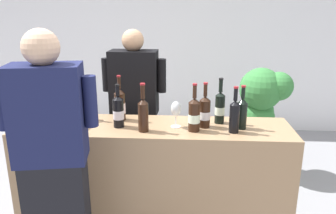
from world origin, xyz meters
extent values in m
cube|color=white|center=(0.00, 2.60, 1.40)|extent=(8.00, 0.10, 2.80)
cube|color=#9E7A56|center=(0.00, 0.00, 0.48)|extent=(2.07, 0.51, 0.95)
cylinder|color=black|center=(-0.06, -0.12, 1.06)|extent=(0.07, 0.07, 0.21)
cone|color=black|center=(-0.06, -0.12, 1.18)|extent=(0.07, 0.07, 0.04)
cylinder|color=black|center=(-0.06, -0.12, 1.24)|extent=(0.03, 0.03, 0.10)
cylinder|color=maroon|center=(-0.06, -0.12, 1.30)|extent=(0.04, 0.04, 0.01)
cylinder|color=black|center=(0.65, -0.01, 1.05)|extent=(0.08, 0.08, 0.19)
cone|color=black|center=(0.65, -0.01, 1.16)|extent=(0.08, 0.08, 0.04)
cylinder|color=black|center=(0.65, -0.01, 1.22)|extent=(0.03, 0.03, 0.08)
cylinder|color=maroon|center=(0.65, -0.01, 1.27)|extent=(0.03, 0.03, 0.01)
cylinder|color=black|center=(-0.57, 0.11, 1.05)|extent=(0.08, 0.08, 0.19)
cone|color=black|center=(-0.57, 0.11, 1.15)|extent=(0.08, 0.08, 0.03)
cylinder|color=black|center=(-0.57, 0.11, 1.22)|extent=(0.03, 0.03, 0.10)
cylinder|color=maroon|center=(-0.57, 0.11, 1.28)|extent=(0.03, 0.03, 0.01)
cylinder|color=#EEE5CE|center=(-0.57, 0.11, 1.04)|extent=(0.09, 0.09, 0.06)
cylinder|color=black|center=(0.50, 0.10, 1.06)|extent=(0.07, 0.07, 0.22)
cone|color=black|center=(0.50, 0.10, 1.18)|extent=(0.07, 0.07, 0.03)
cylinder|color=black|center=(0.50, 0.10, 1.25)|extent=(0.03, 0.03, 0.10)
cylinder|color=black|center=(0.50, 0.10, 1.30)|extent=(0.03, 0.03, 0.01)
cylinder|color=silver|center=(0.50, 0.10, 1.05)|extent=(0.08, 0.08, 0.06)
cylinder|color=black|center=(0.59, -0.10, 1.06)|extent=(0.07, 0.07, 0.20)
cone|color=black|center=(0.59, -0.10, 1.17)|extent=(0.07, 0.07, 0.03)
cylinder|color=black|center=(0.59, -0.10, 1.23)|extent=(0.03, 0.03, 0.09)
cylinder|color=maroon|center=(0.59, -0.10, 1.28)|extent=(0.03, 0.03, 0.01)
cylinder|color=black|center=(-0.25, -0.04, 1.06)|extent=(0.08, 0.08, 0.21)
cone|color=black|center=(-0.25, -0.04, 1.18)|extent=(0.08, 0.08, 0.03)
cylinder|color=black|center=(-0.25, -0.04, 1.23)|extent=(0.03, 0.03, 0.07)
cylinder|color=black|center=(-0.25, -0.04, 1.27)|extent=(0.03, 0.03, 0.01)
cylinder|color=silver|center=(-0.25, -0.04, 1.05)|extent=(0.08, 0.08, 0.07)
cylinder|color=black|center=(0.38, 0.00, 1.06)|extent=(0.08, 0.08, 0.20)
cone|color=black|center=(0.38, 0.00, 1.17)|extent=(0.08, 0.08, 0.03)
cylinder|color=black|center=(0.38, 0.00, 1.23)|extent=(0.03, 0.03, 0.09)
cylinder|color=maroon|center=(0.38, 0.00, 1.29)|extent=(0.03, 0.03, 0.01)
cylinder|color=silver|center=(0.38, 0.00, 1.04)|extent=(0.08, 0.08, 0.06)
cylinder|color=black|center=(0.31, -0.09, 1.06)|extent=(0.08, 0.08, 0.21)
cone|color=black|center=(0.31, -0.09, 1.18)|extent=(0.08, 0.08, 0.03)
cylinder|color=black|center=(0.31, -0.09, 1.24)|extent=(0.03, 0.03, 0.09)
cylinder|color=maroon|center=(0.31, -0.09, 1.30)|extent=(0.03, 0.03, 0.01)
cylinder|color=silver|center=(0.31, -0.09, 1.05)|extent=(0.09, 0.09, 0.06)
cylinder|color=black|center=(-0.27, 0.12, 1.06)|extent=(0.08, 0.08, 0.22)
cone|color=black|center=(-0.27, 0.12, 1.19)|extent=(0.08, 0.08, 0.04)
cylinder|color=black|center=(-0.27, 0.12, 1.25)|extent=(0.03, 0.03, 0.09)
cylinder|color=maroon|center=(-0.27, 0.12, 1.31)|extent=(0.03, 0.03, 0.01)
cylinder|color=silver|center=(-0.27, 0.12, 1.05)|extent=(0.09, 0.09, 0.08)
cylinder|color=silver|center=(0.17, -0.01, 0.95)|extent=(0.07, 0.07, 0.00)
cylinder|color=silver|center=(0.17, -0.01, 1.00)|extent=(0.01, 0.01, 0.09)
ellipsoid|color=silver|center=(0.17, -0.01, 1.10)|extent=(0.07, 0.07, 0.11)
ellipsoid|color=maroon|center=(0.17, -0.01, 1.08)|extent=(0.06, 0.06, 0.04)
cylinder|color=silver|center=(-0.69, -0.06, 1.04)|extent=(0.22, 0.22, 0.18)
torus|color=silver|center=(-0.69, -0.06, 1.14)|extent=(0.23, 0.23, 0.01)
cube|color=black|center=(-0.23, 0.53, 0.44)|extent=(0.38, 0.25, 0.88)
cube|color=black|center=(-0.23, 0.53, 1.16)|extent=(0.42, 0.25, 0.58)
sphere|color=tan|center=(-0.23, 0.53, 1.54)|extent=(0.19, 0.19, 0.19)
cylinder|color=black|center=(0.02, 0.52, 1.23)|extent=(0.08, 0.08, 0.30)
cylinder|color=black|center=(-0.47, 0.53, 1.23)|extent=(0.08, 0.08, 0.30)
cube|color=#191E47|center=(-0.54, -0.58, 1.22)|extent=(0.44, 0.31, 0.57)
sphere|color=#D8AD8C|center=(-0.54, -0.58, 1.60)|extent=(0.21, 0.21, 0.21)
cylinder|color=#191E47|center=(-0.78, -0.63, 1.29)|extent=(0.08, 0.08, 0.30)
cylinder|color=#191E47|center=(-0.30, -0.54, 1.29)|extent=(0.08, 0.08, 0.30)
cylinder|color=brown|center=(1.08, 1.16, 0.13)|extent=(0.38, 0.38, 0.27)
sphere|color=#387F3D|center=(1.03, 1.20, 0.92)|extent=(0.30, 0.30, 0.30)
sphere|color=#387F3D|center=(1.03, 1.19, 0.72)|extent=(0.34, 0.34, 0.34)
sphere|color=#387F3D|center=(1.02, 1.11, 0.99)|extent=(0.45, 0.45, 0.45)
sphere|color=#387F3D|center=(1.14, 1.25, 0.94)|extent=(0.29, 0.29, 0.29)
sphere|color=#387F3D|center=(0.98, 1.18, 0.64)|extent=(0.46, 0.46, 0.46)
sphere|color=#387F3D|center=(1.20, 1.08, 1.03)|extent=(0.30, 0.30, 0.30)
cylinder|color=#4C3823|center=(1.08, 1.16, 0.57)|extent=(0.05, 0.05, 0.60)
camera|label=1|loc=(0.26, -2.33, 1.80)|focal=35.22mm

